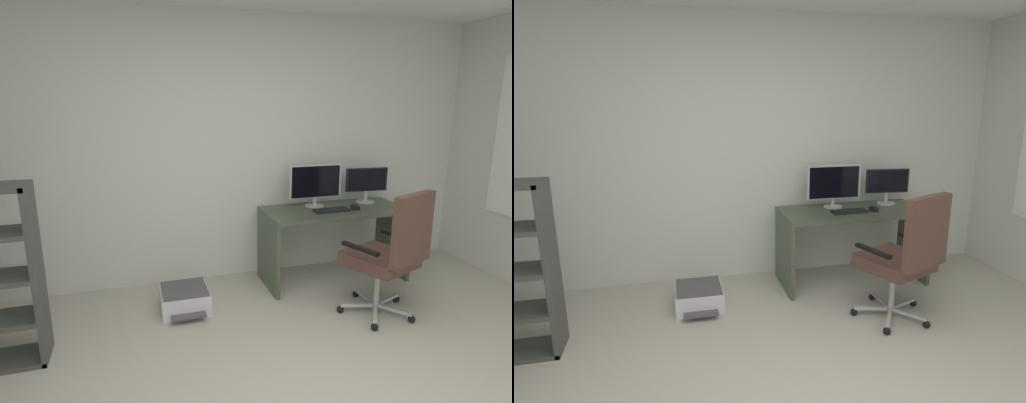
{
  "view_description": "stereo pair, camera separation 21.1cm",
  "coord_description": "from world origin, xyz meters",
  "views": [
    {
      "loc": [
        -0.84,
        -1.45,
        1.76
      ],
      "look_at": [
        0.13,
        1.76,
        0.93
      ],
      "focal_mm": 29.18,
      "sensor_mm": 36.0,
      "label": 1
    },
    {
      "loc": [
        -0.64,
        -1.5,
        1.76
      ],
      "look_at": [
        0.13,
        1.76,
        0.93
      ],
      "focal_mm": 29.18,
      "sensor_mm": 36.0,
      "label": 2
    }
  ],
  "objects": [
    {
      "name": "keyboard",
      "position": [
        0.95,
        1.97,
        0.74
      ],
      "size": [
        0.35,
        0.14,
        0.02
      ],
      "primitive_type": "cube",
      "rotation": [
        0.0,
        0.0,
        0.04
      ],
      "color": "black",
      "rests_on": "desk"
    },
    {
      "name": "monitor_main",
      "position": [
        0.87,
        2.19,
        0.97
      ],
      "size": [
        0.54,
        0.18,
        0.41
      ],
      "color": "#B2B5B7",
      "rests_on": "desk"
    },
    {
      "name": "computer_mouse",
      "position": [
        1.2,
        1.97,
        0.75
      ],
      "size": [
        0.08,
        0.11,
        0.03
      ],
      "primitive_type": "cube",
      "rotation": [
        0.0,
        0.0,
        -0.16
      ],
      "color": "black",
      "rests_on": "desk"
    },
    {
      "name": "office_chair",
      "position": [
        1.1,
        1.22,
        0.58
      ],
      "size": [
        0.64,
        0.7,
        1.08
      ],
      "color": "#B7BABC",
      "rests_on": "ground"
    },
    {
      "name": "monitor_secondary",
      "position": [
        1.44,
        2.19,
        0.94
      ],
      "size": [
        0.43,
        0.18,
        0.36
      ],
      "color": "#B2B5B7",
      "rests_on": "desk"
    },
    {
      "name": "wall_back",
      "position": [
        0.0,
        2.5,
        1.27
      ],
      "size": [
        5.31,
        0.1,
        2.54
      ],
      "primitive_type": "cube",
      "color": "silver",
      "rests_on": "ground"
    },
    {
      "name": "printer",
      "position": [
        -0.48,
        1.85,
        0.1
      ],
      "size": [
        0.41,
        0.47,
        0.2
      ],
      "color": "silver",
      "rests_on": "ground"
    },
    {
      "name": "desk",
      "position": [
        1.03,
        2.06,
        0.53
      ],
      "size": [
        1.4,
        0.6,
        0.73
      ],
      "color": "#44503E",
      "rests_on": "ground"
    }
  ]
}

